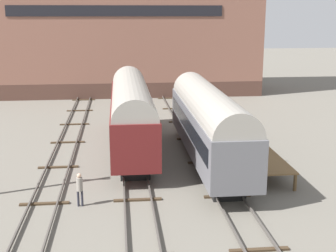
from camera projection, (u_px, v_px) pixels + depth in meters
ground_plane at (136, 181)px, 28.15m from camera, size 200.00×200.00×0.00m
track_left at (52, 182)px, 27.61m from camera, size 2.60×60.00×0.26m
track_middle at (136, 179)px, 28.12m from camera, size 2.60×60.00×0.26m
track_right at (216, 176)px, 28.62m from camera, size 2.60×60.00×0.26m
train_car_maroon at (131, 110)px, 33.86m from camera, size 2.92×16.67×5.26m
train_car_grey at (208, 121)px, 30.71m from camera, size 2.90×16.36×5.18m
station_platform at (244, 144)px, 32.36m from camera, size 2.86×12.88×1.09m
bench at (256, 142)px, 30.66m from camera, size 1.40×0.40×0.91m
person_worker at (80, 186)px, 24.29m from camera, size 0.32×0.32×1.82m
warehouse_building at (116, 18)px, 57.50m from camera, size 34.44×10.52×18.18m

